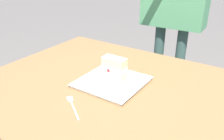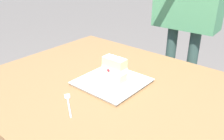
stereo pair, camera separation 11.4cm
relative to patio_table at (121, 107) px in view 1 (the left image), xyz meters
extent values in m
cylinder|color=olive|center=(-0.62, 0.44, -0.30)|extent=(0.07, 0.07, 0.70)
cube|color=olive|center=(0.00, 0.00, 0.07)|extent=(1.36, 1.01, 0.04)
cube|color=white|center=(-0.07, 0.03, 0.10)|extent=(0.28, 0.28, 0.01)
cube|color=white|center=(-0.07, 0.03, 0.11)|extent=(0.29, 0.29, 0.00)
cube|color=#EAD18C|center=(-0.07, 0.04, 0.13)|extent=(0.11, 0.05, 0.04)
cube|color=white|center=(-0.07, 0.04, 0.16)|extent=(0.11, 0.05, 0.03)
sphere|color=red|center=(-0.08, 0.02, 0.16)|extent=(0.02, 0.02, 0.02)
sphere|color=red|center=(-0.08, 0.07, 0.16)|extent=(0.01, 0.01, 0.01)
cube|color=#EAD18C|center=(-0.07, 0.04, 0.20)|extent=(0.11, 0.05, 0.04)
cube|color=white|center=(-0.07, 0.04, 0.22)|extent=(0.11, 0.05, 0.00)
cylinder|color=silver|center=(-0.07, -0.24, 0.10)|extent=(0.12, 0.09, 0.01)
cube|color=silver|center=(-0.14, -0.19, 0.10)|extent=(0.04, 0.04, 0.01)
cylinder|color=#334B43|center=(-0.19, 0.88, -0.23)|extent=(0.08, 0.08, 0.82)
cylinder|color=#334B43|center=(-0.02, 0.89, -0.23)|extent=(0.08, 0.08, 0.82)
camera|label=1|loc=(0.51, -0.83, 0.66)|focal=39.32mm
camera|label=2|loc=(0.60, -0.76, 0.66)|focal=39.32mm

